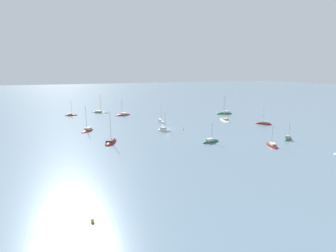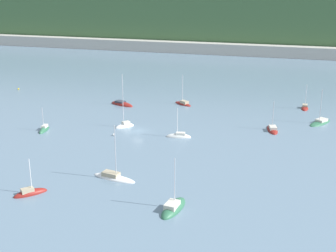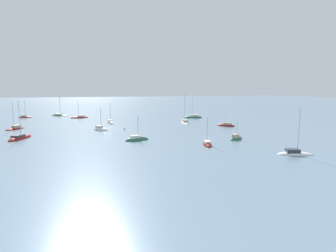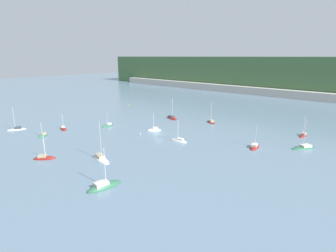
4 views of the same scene
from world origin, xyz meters
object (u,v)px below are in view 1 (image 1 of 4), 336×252
(sailboat_9, at_px, (111,142))
(sailboat_11, at_px, (224,114))
(sailboat_13, at_px, (100,112))
(mooring_buoy_0, at_px, (183,129))
(sailboat_6, at_px, (88,131))
(mooring_buoy_1, at_px, (92,220))
(sailboat_0, at_px, (211,142))
(sailboat_2, at_px, (123,115))
(sailboat_4, at_px, (264,124))
(sailboat_3, at_px, (71,115))
(sailboat_7, at_px, (272,146))
(sailboat_5, at_px, (225,120))
(sailboat_8, at_px, (161,122))
(sailboat_12, at_px, (164,131))
(sailboat_1, at_px, (288,139))

(sailboat_9, bearing_deg, sailboat_11, -40.02)
(sailboat_13, bearing_deg, mooring_buoy_0, -32.15)
(sailboat_6, relative_size, mooring_buoy_1, 17.01)
(sailboat_0, bearing_deg, sailboat_2, 95.86)
(sailboat_9, bearing_deg, sailboat_4, -62.95)
(sailboat_3, bearing_deg, sailboat_6, -81.26)
(sailboat_11, relative_size, mooring_buoy_1, 18.09)
(sailboat_3, relative_size, sailboat_7, 1.09)
(sailboat_0, relative_size, sailboat_5, 0.61)
(sailboat_2, height_order, sailboat_8, sailboat_2)
(sailboat_12, distance_m, mooring_buoy_1, 53.55)
(sailboat_7, xyz_separation_m, sailboat_8, (40.77, 17.48, 0.02))
(sailboat_3, height_order, sailboat_6, sailboat_6)
(sailboat_4, height_order, sailboat_7, sailboat_4)
(sailboat_6, distance_m, sailboat_13, 37.87)
(sailboat_5, relative_size, sailboat_11, 1.13)
(sailboat_2, xyz_separation_m, sailboat_4, (-37.04, -45.66, -0.01))
(sailboat_0, bearing_deg, sailboat_11, 43.54)
(sailboat_3, height_order, sailboat_4, sailboat_3)
(sailboat_7, height_order, sailboat_12, sailboat_12)
(sailboat_6, height_order, sailboat_9, sailboat_9)
(sailboat_8, bearing_deg, sailboat_7, 12.91)
(mooring_buoy_0, bearing_deg, sailboat_1, -134.06)
(sailboat_5, bearing_deg, sailboat_4, -127.69)
(mooring_buoy_0, bearing_deg, mooring_buoy_1, 144.23)
(sailboat_2, bearing_deg, sailboat_7, 101.91)
(sailboat_5, bearing_deg, mooring_buoy_1, 146.07)
(sailboat_4, xyz_separation_m, sailboat_6, (11.06, 62.33, 0.06))
(sailboat_7, xyz_separation_m, sailboat_11, (48.55, -15.81, 0.04))
(sailboat_0, bearing_deg, sailboat_3, 111.46)
(sailboat_4, xyz_separation_m, sailboat_7, (-23.90, 17.29, -0.03))
(sailboat_11, bearing_deg, sailboat_12, 39.00)
(sailboat_2, relative_size, sailboat_7, 1.14)
(sailboat_2, distance_m, sailboat_4, 58.79)
(sailboat_7, bearing_deg, sailboat_9, 81.72)
(sailboat_3, distance_m, mooring_buoy_0, 55.14)
(sailboat_9, height_order, mooring_buoy_1, sailboat_9)
(sailboat_13, height_order, mooring_buoy_1, sailboat_13)
(sailboat_2, bearing_deg, sailboat_8, 105.31)
(sailboat_3, xyz_separation_m, sailboat_8, (-27.51, -32.48, -0.04))
(sailboat_2, distance_m, sailboat_7, 67.22)
(sailboat_0, bearing_deg, mooring_buoy_0, 82.72)
(sailboat_2, bearing_deg, sailboat_9, 61.87)
(sailboat_8, distance_m, mooring_buoy_1, 68.07)
(mooring_buoy_1, bearing_deg, sailboat_7, -67.09)
(sailboat_8, height_order, sailboat_12, sailboat_8)
(sailboat_3, bearing_deg, mooring_buoy_0, -49.47)
(sailboat_3, bearing_deg, sailboat_7, -53.48)
(sailboat_0, bearing_deg, sailboat_13, 100.50)
(sailboat_9, xyz_separation_m, sailboat_13, (53.70, -2.65, 0.04))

